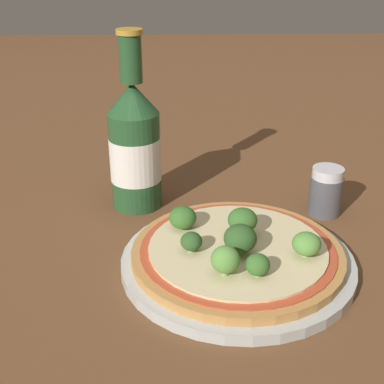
% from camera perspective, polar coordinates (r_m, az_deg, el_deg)
% --- Properties ---
extents(ground_plane, '(3.00, 3.00, 0.00)m').
position_cam_1_polar(ground_plane, '(0.58, 3.01, -8.02)').
color(ground_plane, brown).
extents(plate, '(0.25, 0.25, 0.01)m').
position_cam_1_polar(plate, '(0.58, 4.83, -7.33)').
color(plate, '#B2B7B2').
rests_on(plate, ground_plane).
extents(pizza, '(0.23, 0.23, 0.01)m').
position_cam_1_polar(pizza, '(0.58, 4.85, -6.36)').
color(pizza, '#B77F42').
rests_on(pizza, plate).
extents(broccoli_floret_0, '(0.03, 0.03, 0.03)m').
position_cam_1_polar(broccoli_floret_0, '(0.60, -0.99, -2.76)').
color(broccoli_floret_0, '#7A9E5B').
rests_on(broccoli_floret_0, pizza).
extents(broccoli_floret_1, '(0.03, 0.03, 0.03)m').
position_cam_1_polar(broccoli_floret_1, '(0.55, 5.16, -4.98)').
color(broccoli_floret_1, '#7A9E5B').
rests_on(broccoli_floret_1, pizza).
extents(broccoli_floret_2, '(0.02, 0.02, 0.02)m').
position_cam_1_polar(broccoli_floret_2, '(0.55, -0.07, -5.31)').
color(broccoli_floret_2, '#7A9E5B').
rests_on(broccoli_floret_2, pizza).
extents(broccoli_floret_3, '(0.03, 0.03, 0.03)m').
position_cam_1_polar(broccoli_floret_3, '(0.58, 5.41, -3.01)').
color(broccoli_floret_3, '#7A9E5B').
rests_on(broccoli_floret_3, pizza).
extents(broccoli_floret_4, '(0.03, 0.03, 0.03)m').
position_cam_1_polar(broccoli_floret_4, '(0.56, 12.12, -5.44)').
color(broccoli_floret_4, '#7A9E5B').
rests_on(broccoli_floret_4, pizza).
extents(broccoli_floret_5, '(0.02, 0.02, 0.02)m').
position_cam_1_polar(broccoli_floret_5, '(0.52, 7.03, -7.71)').
color(broccoli_floret_5, '#7A9E5B').
rests_on(broccoli_floret_5, pizza).
extents(broccoli_floret_6, '(0.03, 0.03, 0.03)m').
position_cam_1_polar(broccoli_floret_6, '(0.52, 3.63, -7.22)').
color(broccoli_floret_6, '#7A9E5B').
rests_on(broccoli_floret_6, pizza).
extents(beer_bottle, '(0.07, 0.07, 0.23)m').
position_cam_1_polar(beer_bottle, '(0.68, -6.12, 4.96)').
color(beer_bottle, '#234C28').
rests_on(beer_bottle, ground_plane).
extents(pepper_shaker, '(0.04, 0.04, 0.06)m').
position_cam_1_polar(pepper_shaker, '(0.70, 14.09, 0.06)').
color(pepper_shaker, '#4C4C51').
rests_on(pepper_shaker, ground_plane).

